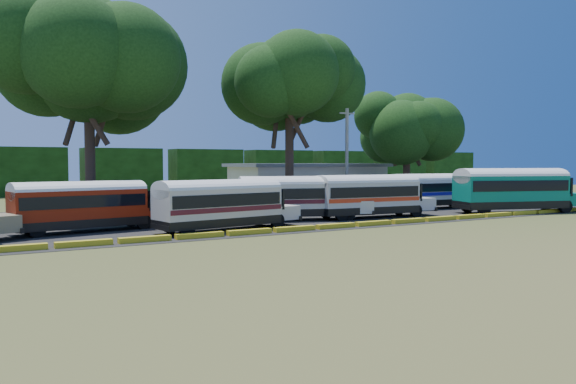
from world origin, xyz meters
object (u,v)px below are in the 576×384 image
bus_white_red (369,194)px  bus_teal (514,187)px  bus_cream_west (222,202)px  bus_red (83,203)px  tree_west (88,61)px

bus_white_red → bus_teal: (12.83, -2.65, 0.28)m
bus_cream_west → bus_teal: 25.47m
bus_red → bus_cream_west: 8.13m
bus_red → bus_cream_west: bearing=-35.1°
bus_white_red → bus_red: bearing=178.8°
bus_cream_west → bus_teal: bus_teal is taller
bus_white_red → bus_cream_west: bearing=-167.7°
bus_white_red → tree_west: size_ratio=0.58×
bus_cream_west → bus_white_red: (12.62, 1.83, 0.06)m
bus_cream_west → bus_teal: (25.45, -0.82, 0.34)m
bus_cream_west → tree_west: (-4.55, 15.39, 10.35)m
tree_west → bus_white_red: bearing=-38.3°
bus_cream_west → bus_red: bearing=144.7°
bus_red → bus_teal: size_ratio=0.82×
bus_teal → bus_white_red: bearing=-175.4°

